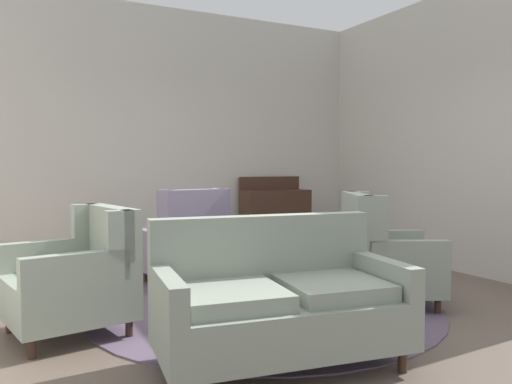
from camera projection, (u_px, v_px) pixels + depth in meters
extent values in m
plane|color=brown|center=(281.00, 315.00, 4.41)|extent=(8.46, 8.46, 0.00)
cube|color=#BCB7AD|center=(170.00, 135.00, 7.00)|extent=(5.81, 0.08, 3.39)
cube|color=#BCB7AD|center=(442.00, 132.00, 6.42)|extent=(0.08, 4.23, 3.39)
cube|color=#382319|center=(172.00, 255.00, 7.04)|extent=(5.65, 0.03, 0.12)
cylinder|color=#5B4C60|center=(264.00, 306.00, 4.68)|extent=(3.16, 3.16, 0.01)
cylinder|color=#382319|center=(242.00, 261.00, 4.60)|extent=(0.86, 0.86, 0.04)
cylinder|color=#382319|center=(242.00, 284.00, 4.61)|extent=(0.10, 0.10, 0.37)
cube|color=#382319|center=(264.00, 302.00, 4.72)|extent=(0.28, 0.06, 0.07)
cube|color=#382319|center=(222.00, 301.00, 4.73)|extent=(0.20, 0.27, 0.07)
cube|color=#382319|center=(242.00, 312.00, 4.40)|extent=(0.18, 0.28, 0.07)
cylinder|color=brown|center=(247.00, 258.00, 4.61)|extent=(0.08, 0.08, 0.02)
ellipsoid|color=brown|center=(247.00, 246.00, 4.61)|extent=(0.15, 0.15, 0.20)
cylinder|color=brown|center=(247.00, 229.00, 4.60)|extent=(0.08, 0.08, 0.10)
torus|color=brown|center=(247.00, 224.00, 4.60)|extent=(0.15, 0.15, 0.02)
cube|color=gray|center=(281.00, 322.00, 3.27)|extent=(1.66, 1.01, 0.30)
cube|color=gray|center=(263.00, 251.00, 3.56)|extent=(1.57, 0.35, 0.50)
cube|color=gray|center=(231.00, 297.00, 3.11)|extent=(0.70, 0.68, 0.10)
cube|color=gray|center=(333.00, 288.00, 3.34)|extent=(0.70, 0.68, 0.10)
cube|color=gray|center=(168.00, 293.00, 2.97)|extent=(0.20, 0.72, 0.21)
cube|color=gray|center=(385.00, 275.00, 3.45)|extent=(0.20, 0.72, 0.21)
cylinder|color=#382319|center=(402.00, 361.00, 3.21)|extent=(0.06, 0.06, 0.14)
cylinder|color=#382319|center=(166.00, 352.00, 3.36)|extent=(0.06, 0.06, 0.14)
cylinder|color=#382319|center=(350.00, 330.00, 3.82)|extent=(0.06, 0.06, 0.14)
cube|color=gray|center=(391.00, 275.00, 4.74)|extent=(1.06, 1.06, 0.27)
cube|color=gray|center=(356.00, 227.00, 4.71)|extent=(0.47, 0.77, 0.62)
cube|color=gray|center=(375.00, 223.00, 4.37)|extent=(0.22, 0.18, 0.47)
cube|color=gray|center=(358.00, 215.00, 5.05)|extent=(0.22, 0.18, 0.47)
cube|color=gray|center=(409.00, 254.00, 4.38)|extent=(0.67, 0.40, 0.23)
cube|color=gray|center=(387.00, 242.00, 5.07)|extent=(0.67, 0.40, 0.23)
cylinder|color=#382319|center=(438.00, 306.00, 4.44)|extent=(0.06, 0.06, 0.14)
cylinder|color=#382319|center=(414.00, 289.00, 5.07)|extent=(0.06, 0.06, 0.14)
cylinder|color=#382319|center=(364.00, 307.00, 4.43)|extent=(0.06, 0.06, 0.14)
cylinder|color=#382319|center=(350.00, 289.00, 5.06)|extent=(0.06, 0.06, 0.14)
cube|color=slate|center=(182.00, 260.00, 5.52)|extent=(0.83, 0.90, 0.26)
cube|color=slate|center=(197.00, 221.00, 5.23)|extent=(0.73, 0.25, 0.64)
cube|color=slate|center=(219.00, 211.00, 5.48)|extent=(0.13, 0.21, 0.48)
cube|color=slate|center=(165.00, 214.00, 5.11)|extent=(0.13, 0.21, 0.48)
cube|color=slate|center=(205.00, 236.00, 5.73)|extent=(0.20, 0.70, 0.19)
cube|color=slate|center=(153.00, 241.00, 5.36)|extent=(0.20, 0.70, 0.19)
cylinder|color=#382319|center=(191.00, 270.00, 5.95)|extent=(0.06, 0.06, 0.14)
cylinder|color=#382319|center=(146.00, 276.00, 5.62)|extent=(0.06, 0.06, 0.14)
cylinder|color=#382319|center=(220.00, 280.00, 5.44)|extent=(0.06, 0.06, 0.14)
cylinder|color=#382319|center=(172.00, 288.00, 5.11)|extent=(0.06, 0.06, 0.14)
cube|color=gray|center=(68.00, 296.00, 3.89)|extent=(0.98, 0.96, 0.32)
cube|color=gray|center=(112.00, 238.00, 4.08)|extent=(0.28, 0.84, 0.50)
cube|color=gray|center=(85.00, 227.00, 4.31)|extent=(0.21, 0.13, 0.38)
cube|color=gray|center=(119.00, 237.00, 3.74)|extent=(0.21, 0.13, 0.38)
cube|color=gray|center=(46.00, 255.00, 4.13)|extent=(0.75, 0.23, 0.23)
cube|color=gray|center=(76.00, 269.00, 3.56)|extent=(0.75, 0.23, 0.23)
cylinder|color=#382319|center=(9.00, 324.00, 3.96)|extent=(0.06, 0.06, 0.14)
cylinder|color=#382319|center=(32.00, 348.00, 3.43)|extent=(0.06, 0.06, 0.14)
cylinder|color=#382319|center=(97.00, 308.00, 4.37)|extent=(0.06, 0.06, 0.14)
cylinder|color=#382319|center=(129.00, 328.00, 3.84)|extent=(0.06, 0.06, 0.14)
cube|color=#382319|center=(275.00, 218.00, 7.48)|extent=(1.00, 0.39, 0.82)
cube|color=#382319|center=(270.00, 183.00, 7.60)|extent=(1.00, 0.04, 0.19)
cube|color=#382319|center=(252.00, 254.00, 7.17)|extent=(0.06, 0.06, 0.10)
cube|color=#382319|center=(307.00, 249.00, 7.58)|extent=(0.06, 0.06, 0.10)
cube|color=#382319|center=(243.00, 251.00, 7.42)|extent=(0.06, 0.06, 0.10)
cube|color=#382319|center=(296.00, 246.00, 7.83)|extent=(0.06, 0.06, 0.10)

